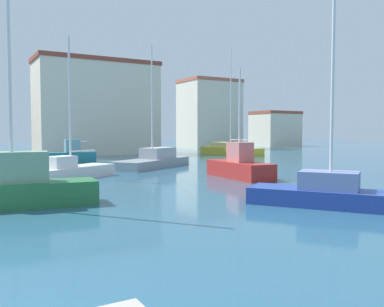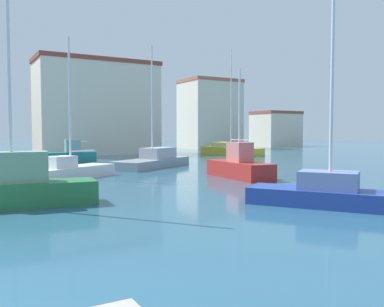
{
  "view_description": "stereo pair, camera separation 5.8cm",
  "coord_description": "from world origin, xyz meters",
  "px_view_note": "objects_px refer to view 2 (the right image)",
  "views": [
    {
      "loc": [
        0.55,
        -5.04,
        2.82
      ],
      "look_at": [
        14.27,
        18.64,
        1.29
      ],
      "focal_mm": 38.29,
      "sensor_mm": 36.0,
      "label": 1
    },
    {
      "loc": [
        0.6,
        -5.07,
        2.82
      ],
      "look_at": [
        14.27,
        18.64,
        1.29
      ],
      "focal_mm": 38.29,
      "sensor_mm": 36.0,
      "label": 2
    }
  ],
  "objects_px": {
    "sailboat_white_mid_harbor": "(69,170)",
    "sailboat_red_distant_east": "(239,166)",
    "sailboat_yellow_behind_lamppost": "(230,150)",
    "sailboat_blue_far_right": "(330,192)",
    "sailboat_green_far_left": "(14,188)",
    "sailboat_grey_near_pier": "(154,160)",
    "sailboat_teal_distant_north": "(72,155)"
  },
  "relations": [
    {
      "from": "sailboat_green_far_left",
      "to": "sailboat_teal_distant_north",
      "type": "bearing_deg",
      "value": 70.84
    },
    {
      "from": "sailboat_green_far_left",
      "to": "sailboat_red_distant_east",
      "type": "distance_m",
      "value": 13.35
    },
    {
      "from": "sailboat_yellow_behind_lamppost",
      "to": "sailboat_grey_near_pier",
      "type": "height_order",
      "value": "sailboat_yellow_behind_lamppost"
    },
    {
      "from": "sailboat_grey_near_pier",
      "to": "sailboat_red_distant_east",
      "type": "height_order",
      "value": "sailboat_grey_near_pier"
    },
    {
      "from": "sailboat_grey_near_pier",
      "to": "sailboat_red_distant_east",
      "type": "bearing_deg",
      "value": -81.86
    },
    {
      "from": "sailboat_white_mid_harbor",
      "to": "sailboat_red_distant_east",
      "type": "height_order",
      "value": "sailboat_white_mid_harbor"
    },
    {
      "from": "sailboat_yellow_behind_lamppost",
      "to": "sailboat_grey_near_pier",
      "type": "relative_size",
      "value": 1.31
    },
    {
      "from": "sailboat_yellow_behind_lamppost",
      "to": "sailboat_white_mid_harbor",
      "type": "height_order",
      "value": "sailboat_yellow_behind_lamppost"
    },
    {
      "from": "sailboat_red_distant_east",
      "to": "sailboat_white_mid_harbor",
      "type": "bearing_deg",
      "value": 153.38
    },
    {
      "from": "sailboat_white_mid_harbor",
      "to": "sailboat_red_distant_east",
      "type": "xyz_separation_m",
      "value": [
        8.98,
        -4.5,
        0.19
      ]
    },
    {
      "from": "sailboat_red_distant_east",
      "to": "sailboat_grey_near_pier",
      "type": "bearing_deg",
      "value": 98.14
    },
    {
      "from": "sailboat_green_far_left",
      "to": "sailboat_blue_far_right",
      "type": "bearing_deg",
      "value": -29.51
    },
    {
      "from": "sailboat_white_mid_harbor",
      "to": "sailboat_green_far_left",
      "type": "distance_m",
      "value": 8.92
    },
    {
      "from": "sailboat_white_mid_harbor",
      "to": "sailboat_grey_near_pier",
      "type": "distance_m",
      "value": 9.04
    },
    {
      "from": "sailboat_grey_near_pier",
      "to": "sailboat_green_far_left",
      "type": "height_order",
      "value": "sailboat_green_far_left"
    },
    {
      "from": "sailboat_blue_far_right",
      "to": "sailboat_teal_distant_north",
      "type": "relative_size",
      "value": 1.69
    },
    {
      "from": "sailboat_blue_far_right",
      "to": "sailboat_grey_near_pier",
      "type": "height_order",
      "value": "sailboat_blue_far_right"
    },
    {
      "from": "sailboat_blue_far_right",
      "to": "sailboat_grey_near_pier",
      "type": "xyz_separation_m",
      "value": [
        1.39,
        18.6,
        -0.0
      ]
    },
    {
      "from": "sailboat_white_mid_harbor",
      "to": "sailboat_red_distant_east",
      "type": "bearing_deg",
      "value": -26.62
    },
    {
      "from": "sailboat_blue_far_right",
      "to": "sailboat_green_far_left",
      "type": "xyz_separation_m",
      "value": [
        -10.15,
        5.75,
        0.17
      ]
    },
    {
      "from": "sailboat_teal_distant_north",
      "to": "sailboat_green_far_left",
      "type": "height_order",
      "value": "sailboat_green_far_left"
    },
    {
      "from": "sailboat_yellow_behind_lamppost",
      "to": "sailboat_green_far_left",
      "type": "xyz_separation_m",
      "value": [
        -25.96,
        -22.98,
        0.13
      ]
    },
    {
      "from": "sailboat_blue_far_right",
      "to": "sailboat_green_far_left",
      "type": "height_order",
      "value": "sailboat_blue_far_right"
    },
    {
      "from": "sailboat_teal_distant_north",
      "to": "sailboat_yellow_behind_lamppost",
      "type": "bearing_deg",
      "value": 9.82
    },
    {
      "from": "sailboat_blue_far_right",
      "to": "sailboat_white_mid_harbor",
      "type": "height_order",
      "value": "sailboat_blue_far_right"
    },
    {
      "from": "sailboat_green_far_left",
      "to": "sailboat_grey_near_pier",
      "type": "bearing_deg",
      "value": 48.06
    },
    {
      "from": "sailboat_teal_distant_north",
      "to": "sailboat_green_far_left",
      "type": "distance_m",
      "value": 20.82
    },
    {
      "from": "sailboat_teal_distant_north",
      "to": "sailboat_grey_near_pier",
      "type": "height_order",
      "value": "sailboat_grey_near_pier"
    },
    {
      "from": "sailboat_yellow_behind_lamppost",
      "to": "sailboat_white_mid_harbor",
      "type": "relative_size",
      "value": 1.48
    },
    {
      "from": "sailboat_green_far_left",
      "to": "sailboat_yellow_behind_lamppost",
      "type": "bearing_deg",
      "value": 41.52
    },
    {
      "from": "sailboat_yellow_behind_lamppost",
      "to": "sailboat_green_far_left",
      "type": "relative_size",
      "value": 1.23
    },
    {
      "from": "sailboat_blue_far_right",
      "to": "sailboat_yellow_behind_lamppost",
      "type": "distance_m",
      "value": 32.79
    }
  ]
}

